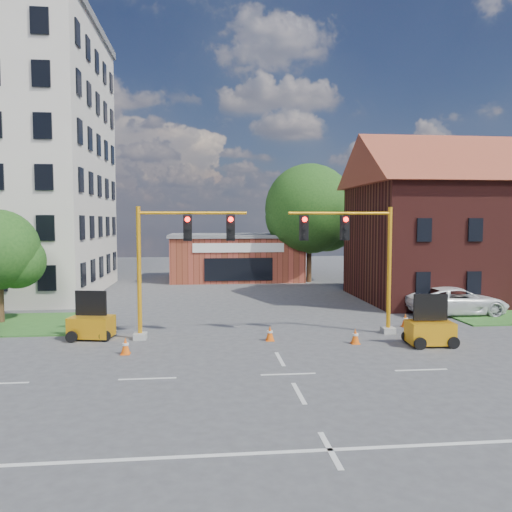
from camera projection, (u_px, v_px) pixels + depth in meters
name	position (u px, v px, depth m)	size (l,w,h in m)	color
ground	(288.00, 374.00, 17.99)	(120.00, 120.00, 0.00)	#404042
lane_markings	(305.00, 404.00, 15.01)	(60.00, 36.00, 0.01)	silver
brick_shop	(236.00, 256.00, 47.59)	(12.40, 8.40, 4.30)	maroon
townhouse_row	(501.00, 215.00, 35.31)	(21.00, 11.00, 11.50)	#461815
tree_large	(314.00, 212.00, 45.13)	(8.50, 8.10, 10.69)	#382014
tree_nw_front	(3.00, 253.00, 26.79)	(4.53, 4.32, 6.16)	#382014
signal_mast_west	(175.00, 256.00, 23.22)	(5.30, 0.60, 6.20)	gray
signal_mast_east	(357.00, 254.00, 24.12)	(5.30, 0.60, 6.20)	gray
trailer_west	(91.00, 324.00, 23.38)	(2.12, 1.62, 2.17)	#FFA915
trailer_east	(430.00, 330.00, 22.13)	(2.01, 1.41, 2.20)	#FFA915
cone_a	(125.00, 346.00, 20.68)	(0.40, 0.40, 0.70)	#E2550B
cone_b	(270.00, 333.00, 23.02)	(0.40, 0.40, 0.70)	#E2550B
cone_c	(355.00, 336.00, 22.44)	(0.40, 0.40, 0.70)	#E2550B
cone_d	(405.00, 320.00, 26.05)	(0.40, 0.40, 0.70)	#E2550B
pickup_white	(457.00, 301.00, 29.44)	(2.70, 5.85, 1.63)	white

